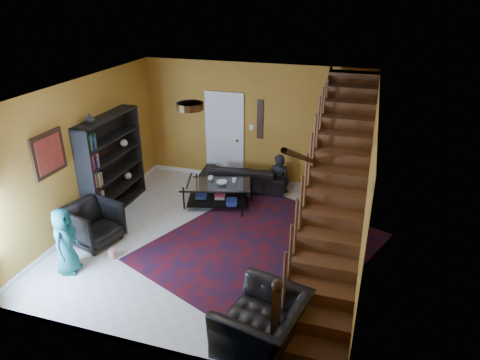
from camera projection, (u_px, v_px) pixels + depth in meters
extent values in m
plane|color=beige|center=(214.00, 239.00, 7.99)|extent=(5.50, 5.50, 0.00)
plane|color=#BC8429|center=(254.00, 125.00, 9.79)|extent=(5.20, 0.00, 5.20)
plane|color=#BC8429|center=(130.00, 259.00, 5.01)|extent=(5.20, 0.00, 5.20)
plane|color=#BC8429|center=(83.00, 155.00, 8.09)|extent=(0.00, 5.50, 5.50)
plane|color=#BC8429|center=(367.00, 190.00, 6.71)|extent=(0.00, 5.50, 5.50)
plane|color=white|center=(209.00, 90.00, 6.82)|extent=(5.50, 5.50, 0.00)
cube|color=silver|center=(253.00, 179.00, 10.35)|extent=(5.20, 0.02, 0.10)
cube|color=silver|center=(94.00, 217.00, 8.65)|extent=(0.02, 5.50, 0.10)
cube|color=#BC8429|center=(336.00, 190.00, 6.87)|extent=(0.95, 4.92, 2.83)
cube|color=black|center=(308.00, 182.00, 6.96)|extent=(0.04, 5.02, 3.02)
cylinder|color=black|center=(312.00, 157.00, 6.76)|extent=(0.07, 4.20, 2.44)
cube|color=black|center=(275.00, 325.00, 5.22)|extent=(0.10, 0.10, 1.10)
cube|color=black|center=(112.00, 164.00, 8.73)|extent=(0.35, 1.80, 2.00)
cube|color=black|center=(116.00, 190.00, 8.98)|extent=(0.35, 1.72, 0.03)
cube|color=black|center=(111.00, 156.00, 8.66)|extent=(0.35, 1.72, 0.03)
cube|color=silver|center=(225.00, 138.00, 10.11)|extent=(0.82, 0.05, 2.05)
cube|color=maroon|center=(49.00, 154.00, 7.16)|extent=(0.04, 0.74, 0.74)
cube|color=black|center=(260.00, 119.00, 9.67)|extent=(0.14, 0.03, 0.90)
cylinder|color=#3F2814|center=(190.00, 106.00, 6.15)|extent=(0.40, 0.40, 0.10)
cube|color=#4B0D11|center=(262.00, 247.00, 7.74)|extent=(4.55, 4.81, 0.02)
imported|color=black|center=(243.00, 176.00, 9.90)|extent=(2.01, 0.95, 0.57)
imported|color=black|center=(93.00, 224.00, 7.74)|extent=(1.03, 1.02, 0.78)
imported|color=black|center=(262.00, 324.00, 5.48)|extent=(1.21, 1.32, 0.74)
imported|color=black|center=(278.00, 182.00, 9.74)|extent=(0.52, 0.36, 1.36)
imported|color=black|center=(313.00, 190.00, 9.57)|extent=(0.58, 0.46, 1.16)
imported|color=#1C6A6A|center=(65.00, 241.00, 6.88)|extent=(0.47, 0.62, 1.15)
cube|color=black|center=(184.00, 198.00, 8.96)|extent=(0.04, 0.04, 0.50)
cube|color=black|center=(242.00, 207.00, 8.62)|extent=(0.04, 0.04, 0.50)
cube|color=black|center=(197.00, 184.00, 9.59)|extent=(0.04, 0.04, 0.50)
cube|color=black|center=(252.00, 192.00, 9.25)|extent=(0.04, 0.04, 0.50)
cube|color=black|center=(218.00, 200.00, 9.16)|extent=(1.43, 1.04, 0.02)
cube|color=silver|center=(218.00, 184.00, 9.00)|extent=(1.51, 1.12, 0.02)
imported|color=#999999|center=(211.00, 178.00, 9.16)|extent=(0.14, 0.14, 0.09)
imported|color=#999999|center=(234.00, 180.00, 9.04)|extent=(0.11, 0.11, 0.10)
imported|color=#999999|center=(222.00, 183.00, 8.98)|extent=(0.28, 0.28, 0.06)
imported|color=#999999|center=(90.00, 118.00, 7.84)|extent=(0.18, 0.18, 0.19)
cylinder|color=red|center=(112.00, 254.00, 7.40)|extent=(0.15, 0.15, 0.14)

